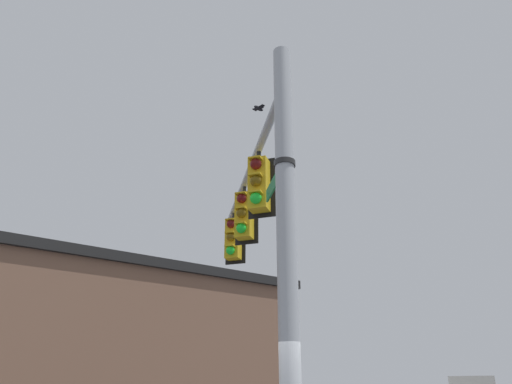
# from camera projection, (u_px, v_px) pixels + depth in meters

# --- Properties ---
(signal_pole) EXTENTS (0.28, 0.28, 7.10)m
(signal_pole) POSITION_uv_depth(u_px,v_px,m) (287.00, 262.00, 6.46)
(signal_pole) COLOR #ADB2B7
(signal_pole) RESTS_ON ground
(mast_arm) EXTENTS (3.13, 5.36, 0.15)m
(mast_arm) POSITION_uv_depth(u_px,v_px,m) (250.00, 171.00, 10.30)
(mast_arm) COLOR #ADB2B7
(traffic_light_nearest_pole) EXTENTS (0.54, 0.49, 1.31)m
(traffic_light_nearest_pole) POSITION_uv_depth(u_px,v_px,m) (259.00, 184.00, 9.03)
(traffic_light_nearest_pole) COLOR black
(traffic_light_mid_inner) EXTENTS (0.54, 0.49, 1.31)m
(traffic_light_mid_inner) POSITION_uv_depth(u_px,v_px,m) (244.00, 215.00, 10.60)
(traffic_light_mid_inner) COLOR black
(traffic_light_mid_outer) EXTENTS (0.54, 0.49, 1.31)m
(traffic_light_mid_outer) POSITION_uv_depth(u_px,v_px,m) (233.00, 239.00, 12.18)
(traffic_light_mid_outer) COLOR black
(street_name_sign) EXTENTS (0.80, 1.27, 0.22)m
(street_name_sign) POSITION_uv_depth(u_px,v_px,m) (279.00, 174.00, 7.35)
(street_name_sign) COLOR #147238
(bird_flying) EXTENTS (0.36, 0.30, 0.10)m
(bird_flying) POSITION_uv_depth(u_px,v_px,m) (259.00, 108.00, 11.55)
(bird_flying) COLOR black
(storefront_building) EXTENTS (14.67, 16.23, 5.74)m
(storefront_building) POSITION_uv_depth(u_px,v_px,m) (53.00, 362.00, 15.26)
(storefront_building) COLOR brown
(storefront_building) RESTS_ON ground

